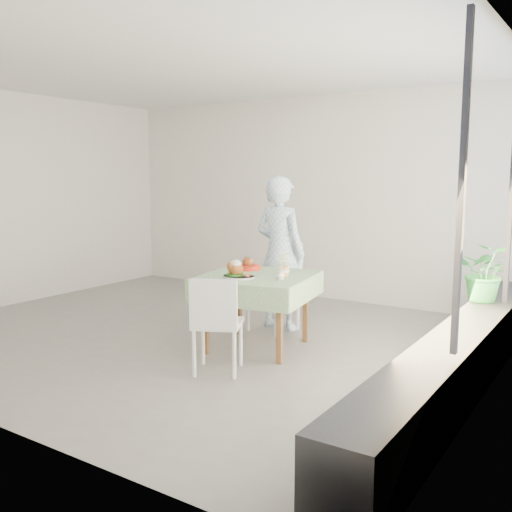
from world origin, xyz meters
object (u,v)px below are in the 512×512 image
Objects in this scene: potted_plant at (486,272)px; chair_far at (274,303)px; juice_cup_orange at (284,270)px; main_dish at (237,272)px; cafe_table at (257,303)px; diner at (280,253)px; chair_near at (218,343)px.

chair_far is at bearing -167.80° from potted_plant.
chair_far is 0.91m from juice_cup_orange.
main_dish is 0.46m from juice_cup_orange.
potted_plant reaches higher than cafe_table.
diner is at bearing 96.93° from main_dish.
main_dish is at bearing -110.29° from cafe_table.
diner is 0.85m from juice_cup_orange.
chair_near is 1.71m from diner.
diner reaches higher than potted_plant.
chair_near is at bearing -77.92° from chair_far.
chair_near is (0.10, -0.79, -0.19)m from cafe_table.
potted_plant is (1.91, 1.12, 0.33)m from cafe_table.
main_dish reaches higher than chair_near.
diner reaches higher than chair_near.
cafe_table is at bearing -164.96° from juice_cup_orange.
juice_cup_orange reaches higher than chair_far.
juice_cup_orange is (0.35, 0.30, 0.01)m from main_dish.
juice_cup_orange is at bearing -50.98° from chair_far.
juice_cup_orange reaches higher than main_dish.
diner is 5.18× the size of main_dish.
main_dish reaches higher than cafe_table.
main_dish is 1.21× the size of juice_cup_orange.
chair_near is (0.31, -1.45, -0.04)m from chair_far.
chair_near reaches higher than cafe_table.
cafe_table is 2.09× the size of potted_plant.
main_dish is at bearing 108.19° from chair_near.
potted_plant reaches higher than chair_far.
chair_far is at bearing 98.01° from main_dish.
diner is (-0.21, 0.78, 0.40)m from cafe_table.
cafe_table is 0.44m from juice_cup_orange.
cafe_table is 0.42m from main_dish.
cafe_table is 1.23× the size of chair_far.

